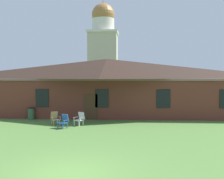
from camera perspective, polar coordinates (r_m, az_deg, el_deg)
The scene contains 7 objects.
ground_plane at distance 10.49m, azimuth -9.40°, elevation -17.03°, with size 200.00×200.00×0.00m, color #517A38.
brick_building at distance 27.17m, azimuth -1.06°, elevation 0.96°, with size 25.91×10.40×5.31m.
dome_tower at distance 47.07m, azimuth -1.87°, elevation 7.72°, with size 5.18×5.18×16.92m.
lawn_chair_by_porch at distance 20.53m, azimuth -11.88°, elevation -5.85°, with size 0.85×0.87×0.96m.
lawn_chair_near_door at distance 19.04m, azimuth -10.13°, elevation -6.51°, with size 0.80×0.84×0.96m.
lawn_chair_left_end at distance 19.98m, azimuth -6.77°, elevation -6.05°, with size 0.83×0.86×0.96m.
trash_bin at distance 23.42m, azimuth -16.63°, elevation -4.86°, with size 0.56×0.56×0.98m.
Camera 1 is at (2.27, -9.61, 3.54)m, focal length 43.56 mm.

